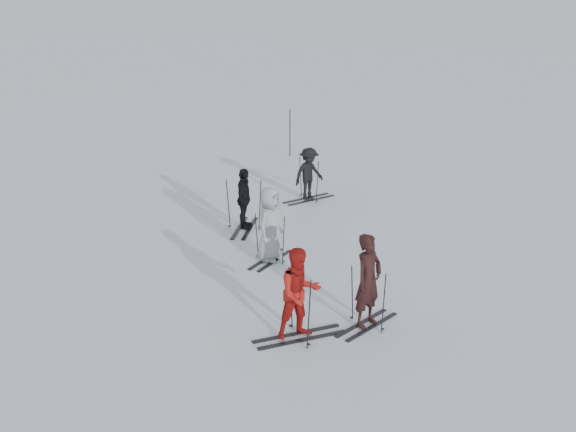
# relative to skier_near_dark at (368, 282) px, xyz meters

# --- Properties ---
(ground) EXTENTS (120.00, 120.00, 0.00)m
(ground) POSITION_rel_skier_near_dark_xyz_m (-2.98, 1.48, -0.89)
(ground) COLOR silver
(ground) RESTS_ON ground
(skier_near_dark) EXTENTS (0.57, 0.73, 1.77)m
(skier_near_dark) POSITION_rel_skier_near_dark_xyz_m (0.00, 0.00, 0.00)
(skier_near_dark) COLOR black
(skier_near_dark) RESTS_ON ground
(skier_red) EXTENTS (1.01, 1.04, 1.68)m
(skier_red) POSITION_rel_skier_near_dark_xyz_m (-0.90, -1.02, -0.05)
(skier_red) COLOR #A41712
(skier_red) RESTS_ON ground
(skier_grey) EXTENTS (0.55, 0.84, 1.72)m
(skier_grey) POSITION_rel_skier_near_dark_xyz_m (-3.23, 2.07, -0.02)
(skier_grey) COLOR #989BA1
(skier_grey) RESTS_ON ground
(skier_uphill_left) EXTENTS (0.68, 1.00, 1.58)m
(skier_uphill_left) POSITION_rel_skier_near_dark_xyz_m (-4.93, 3.73, -0.09)
(skier_uphill_left) COLOR black
(skier_uphill_left) RESTS_ON ground
(skier_uphill_far) EXTENTS (0.93, 1.14, 1.54)m
(skier_uphill_far) POSITION_rel_skier_near_dark_xyz_m (-4.63, 6.91, -0.12)
(skier_uphill_far) COLOR black
(skier_uphill_far) RESTS_ON ground
(skis_near_dark) EXTENTS (1.75, 1.20, 1.16)m
(skis_near_dark) POSITION_rel_skier_near_dark_xyz_m (0.00, 0.00, -0.30)
(skis_near_dark) COLOR black
(skis_near_dark) RESTS_ON ground
(skis_red) EXTENTS (1.97, 1.84, 1.29)m
(skis_red) POSITION_rel_skier_near_dark_xyz_m (-0.90, -1.02, -0.24)
(skis_red) COLOR black
(skis_red) RESTS_ON ground
(skis_grey) EXTENTS (1.57, 0.83, 1.14)m
(skis_grey) POSITION_rel_skier_near_dark_xyz_m (-3.23, 2.07, -0.31)
(skis_grey) COLOR black
(skis_grey) RESTS_ON ground
(skis_uphill_left) EXTENTS (2.09, 1.56, 1.36)m
(skis_uphill_left) POSITION_rel_skier_near_dark_xyz_m (-4.93, 3.73, -0.21)
(skis_uphill_left) COLOR black
(skis_uphill_left) RESTS_ON ground
(skis_uphill_far) EXTENTS (1.98, 1.58, 1.28)m
(skis_uphill_far) POSITION_rel_skier_near_dark_xyz_m (-4.63, 6.91, -0.25)
(skis_uphill_far) COLOR black
(skis_uphill_far) RESTS_ON ground
(piste_marker) EXTENTS (0.05, 0.05, 1.73)m
(piste_marker) POSITION_rel_skier_near_dark_xyz_m (-7.79, 11.73, -0.02)
(piste_marker) COLOR black
(piste_marker) RESTS_ON ground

